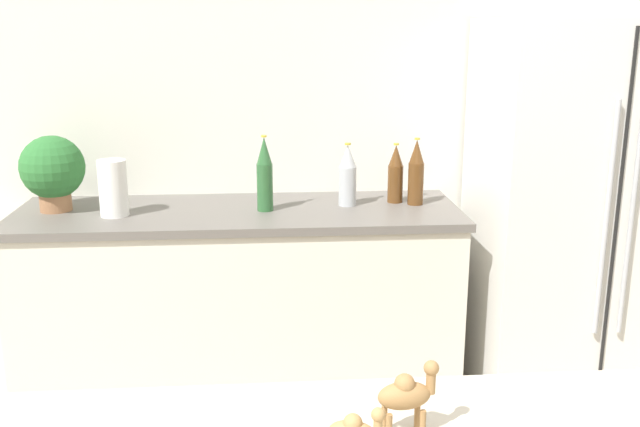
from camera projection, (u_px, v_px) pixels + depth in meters
name	position (u px, v px, depth m)	size (l,w,h in m)	color
wall_back	(322.00, 113.00, 3.29)	(8.00, 0.06, 2.55)	silver
back_counter	(241.00, 308.00, 3.16)	(1.89, 0.63, 0.91)	silver
refrigerator	(578.00, 218.00, 3.12)	(0.86, 0.69, 1.70)	silver
potted_plant	(53.00, 170.00, 2.97)	(0.27, 0.27, 0.32)	#9E6B47
paper_towel_roll	(113.00, 188.00, 2.91)	(0.12, 0.12, 0.23)	white
back_bottle_0	(396.00, 174.00, 3.13)	(0.07, 0.07, 0.26)	brown
back_bottle_1	(265.00, 175.00, 2.98)	(0.07, 0.07, 0.32)	#2D6033
back_bottle_2	(416.00, 173.00, 3.09)	(0.07, 0.07, 0.29)	brown
back_bottle_3	(348.00, 176.00, 3.08)	(0.08, 0.08, 0.27)	#B2B7BC
camel_figurine_second	(407.00, 394.00, 1.21)	(0.11, 0.06, 0.13)	olive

